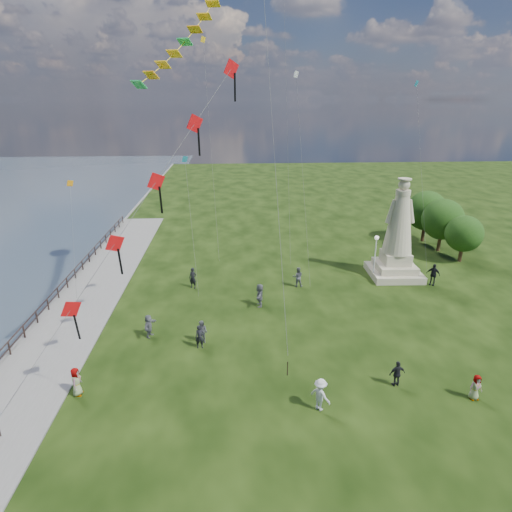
{
  "coord_description": "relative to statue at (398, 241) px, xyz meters",
  "views": [
    {
      "loc": [
        -2.55,
        -17.54,
        14.87
      ],
      "look_at": [
        -1.0,
        8.0,
        5.5
      ],
      "focal_mm": 30.0,
      "sensor_mm": 36.0,
      "label": 1
    }
  ],
  "objects": [
    {
      "name": "tree_row",
      "position": [
        7.15,
        6.99,
        0.0
      ],
      "size": [
        4.83,
        10.33,
        5.66
      ],
      "color": "#382314",
      "rests_on": "ground"
    },
    {
      "name": "person_7",
      "position": [
        -8.98,
        -1.79,
        -2.44
      ],
      "size": [
        0.88,
        0.59,
        1.73
      ],
      "primitive_type": "imported",
      "rotation": [
        0.0,
        0.0,
        3.05
      ],
      "color": "#595960",
      "rests_on": "ground"
    },
    {
      "name": "statue",
      "position": [
        0.0,
        0.0,
        0.0
      ],
      "size": [
        4.45,
        4.45,
        8.75
      ],
      "rotation": [
        0.0,
        0.0,
        -0.03
      ],
      "color": "beige",
      "rests_on": "ground"
    },
    {
      "name": "person_1",
      "position": [
        -16.5,
        -10.26,
        -2.53
      ],
      "size": [
        0.88,
        0.77,
        1.55
      ],
      "primitive_type": "imported",
      "rotation": [
        0.0,
        0.0,
        -0.49
      ],
      "color": "#595960",
      "rests_on": "ground"
    },
    {
      "name": "lamppost",
      "position": [
        -2.1,
        -0.6,
        -0.42
      ],
      "size": [
        0.37,
        0.37,
        4.0
      ],
      "color": "silver",
      "rests_on": "ground"
    },
    {
      "name": "person_6",
      "position": [
        -17.76,
        -1.58,
        -2.41
      ],
      "size": [
        0.77,
        0.65,
        1.79
      ],
      "primitive_type": "imported",
      "rotation": [
        0.0,
        0.0,
        -0.4
      ],
      "color": "black",
      "rests_on": "ground"
    },
    {
      "name": "red_kite_train",
      "position": [
        -18.49,
        -12.52,
        7.17
      ],
      "size": [
        11.61,
        9.35,
        16.98
      ],
      "color": "black",
      "rests_on": "ground"
    },
    {
      "name": "person_0",
      "position": [
        -16.62,
        -10.87,
        -2.53
      ],
      "size": [
        0.62,
        0.46,
        1.55
      ],
      "primitive_type": "imported",
      "rotation": [
        0.0,
        0.0,
        0.16
      ],
      "color": "black",
      "rests_on": "ground"
    },
    {
      "name": "person_11",
      "position": [
        -12.42,
        -5.23,
        -2.4
      ],
      "size": [
        0.84,
        1.72,
        1.81
      ],
      "primitive_type": "imported",
      "rotation": [
        0.0,
        0.0,
        4.64
      ],
      "color": "#595960",
      "rests_on": "ground"
    },
    {
      "name": "person_9",
      "position": [
        2.54,
        -2.15,
        -2.36
      ],
      "size": [
        1.23,
        1.14,
        1.9
      ],
      "primitive_type": "imported",
      "rotation": [
        0.0,
        0.0,
        -0.67
      ],
      "color": "black",
      "rests_on": "ground"
    },
    {
      "name": "person_2",
      "position": [
        -10.17,
        -17.05,
        -2.42
      ],
      "size": [
        1.21,
        1.24,
        1.77
      ],
      "primitive_type": "imported",
      "rotation": [
        0.0,
        0.0,
        2.32
      ],
      "color": "silver",
      "rests_on": "ground"
    },
    {
      "name": "small_kites",
      "position": [
        -12.34,
        4.32,
        11.05
      ],
      "size": [
        31.37,
        13.16,
        32.17
      ],
      "color": "#156D83",
      "rests_on": "ground"
    },
    {
      "name": "waterfront",
      "position": [
        -27.18,
        -8.12,
        -3.37
      ],
      "size": [
        200.0,
        200.0,
        1.51
      ],
      "color": "#34414E",
      "rests_on": "ground"
    },
    {
      "name": "person_4",
      "position": [
        -1.88,
        -16.75,
        -2.58
      ],
      "size": [
        0.75,
        0.51,
        1.45
      ],
      "primitive_type": "imported",
      "rotation": [
        0.0,
        0.0,
        0.11
      ],
      "color": "#595960",
      "rests_on": "ground"
    },
    {
      "name": "person_3",
      "position": [
        -5.56,
        -15.41,
        -2.54
      ],
      "size": [
        0.95,
        0.56,
        1.54
      ],
      "primitive_type": "imported",
      "rotation": [
        0.0,
        0.0,
        3.25
      ],
      "color": "black",
      "rests_on": "ground"
    },
    {
      "name": "person_5",
      "position": [
        -20.06,
        -9.29,
        -2.51
      ],
      "size": [
        1.0,
        1.59,
        1.59
      ],
      "primitive_type": "imported",
      "rotation": [
        0.0,
        0.0,
        1.3
      ],
      "color": "#595960",
      "rests_on": "ground"
    },
    {
      "name": "person_10",
      "position": [
        -22.86,
        -15.13,
        -2.49
      ],
      "size": [
        0.5,
        0.8,
        1.63
      ],
      "primitive_type": "imported",
      "rotation": [
        0.0,
        0.0,
        1.56
      ],
      "color": "#595960",
      "rests_on": "ground"
    }
  ]
}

